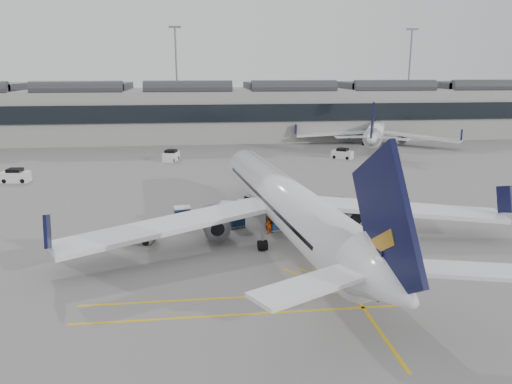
{
  "coord_description": "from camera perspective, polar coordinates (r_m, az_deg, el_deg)",
  "views": [
    {
      "loc": [
        -0.73,
        -41.76,
        15.47
      ],
      "look_at": [
        4.83,
        4.11,
        4.0
      ],
      "focal_mm": 35.0,
      "sensor_mm": 36.0,
      "label": 1
    }
  ],
  "objects": [
    {
      "name": "light_masts",
      "position": [
        127.76,
        -7.54,
        13.39
      ],
      "size": [
        113.0,
        0.6,
        25.45
      ],
      "color": "slate",
      "rests_on": "ground"
    },
    {
      "name": "ground",
      "position": [
        44.54,
        -5.57,
        -6.45
      ],
      "size": [
        220.0,
        220.0,
        0.0
      ],
      "primitive_type": "plane",
      "color": "gray",
      "rests_on": "ground"
    },
    {
      "name": "airliner_far",
      "position": [
        107.12,
        13.54,
        6.8
      ],
      "size": [
        31.13,
        34.41,
        9.73
      ],
      "rotation": [
        0.0,
        0.0,
        -0.4
      ],
      "color": "white",
      "rests_on": "ground"
    },
    {
      "name": "ramp_agent_b",
      "position": [
        48.06,
        1.35,
        -3.68
      ],
      "size": [
        1.13,
        1.05,
        1.85
      ],
      "primitive_type": "imported",
      "rotation": [
        0.0,
        0.0,
        3.66
      ],
      "color": "#FF5E0D",
      "rests_on": "ground"
    },
    {
      "name": "service_van_right",
      "position": [
        89.37,
        9.84,
        4.31
      ],
      "size": [
        3.96,
        3.56,
        1.84
      ],
      "rotation": [
        0.0,
        0.0,
        -0.63
      ],
      "color": "white",
      "rests_on": "ground"
    },
    {
      "name": "safety_cone_nose",
      "position": [
        63.42,
        4.43,
        0.01
      ],
      "size": [
        0.36,
        0.36,
        0.49
      ],
      "primitive_type": "cone",
      "color": "#F24C0A",
      "rests_on": "ground"
    },
    {
      "name": "terminal",
      "position": [
        114.07,
        -6.61,
        9.16
      ],
      "size": [
        200.0,
        20.45,
        12.4
      ],
      "color": "#9E9E99",
      "rests_on": "ground"
    },
    {
      "name": "airliner_main",
      "position": [
        45.53,
        3.58,
        -1.33
      ],
      "size": [
        40.74,
        44.74,
        11.91
      ],
      "rotation": [
        0.0,
        0.0,
        0.12
      ],
      "color": "white",
      "rests_on": "ground"
    },
    {
      "name": "service_van_mid",
      "position": [
        87.21,
        -9.68,
        4.1
      ],
      "size": [
        2.88,
        4.11,
        1.91
      ],
      "rotation": [
        0.0,
        0.0,
        1.27
      ],
      "color": "white",
      "rests_on": "ground"
    },
    {
      "name": "belt_loader",
      "position": [
        55.31,
        -0.81,
        -1.76
      ],
      "size": [
        4.25,
        1.68,
        1.71
      ],
      "rotation": [
        0.0,
        0.0,
        -0.09
      ],
      "color": "beige",
      "rests_on": "ground"
    },
    {
      "name": "ramp_agent_a",
      "position": [
        48.93,
        1.79,
        -3.29
      ],
      "size": [
        0.83,
        0.69,
        1.96
      ],
      "primitive_type": "imported",
      "rotation": [
        0.0,
        0.0,
        0.37
      ],
      "color": "orange",
      "rests_on": "ground"
    },
    {
      "name": "baggage_cart_a",
      "position": [
        48.9,
        2.37,
        -3.26
      ],
      "size": [
        2.19,
        2.0,
        1.9
      ],
      "rotation": [
        0.0,
        0.0,
        0.34
      ],
      "color": "gray",
      "rests_on": "ground"
    },
    {
      "name": "apron_markings",
      "position": [
        55.07,
        4.61,
        -2.41
      ],
      "size": [
        0.25,
        60.0,
        0.01
      ],
      "primitive_type": "cube",
      "color": "gold",
      "rests_on": "ground"
    },
    {
      "name": "baggage_cart_d",
      "position": [
        51.32,
        -8.41,
        -2.61
      ],
      "size": [
        1.89,
        1.62,
        1.83
      ],
      "rotation": [
        0.0,
        0.0,
        0.11
      ],
      "color": "gray",
      "rests_on": "ground"
    },
    {
      "name": "safety_cone_engine",
      "position": [
        53.11,
        6.21,
        -2.77
      ],
      "size": [
        0.4,
        0.4,
        0.55
      ],
      "primitive_type": "cone",
      "color": "#F24C0A",
      "rests_on": "ground"
    },
    {
      "name": "baggage_cart_c",
      "position": [
        49.91,
        -2.32,
        -3.03
      ],
      "size": [
        1.99,
        1.82,
        1.7
      ],
      "rotation": [
        0.0,
        0.0,
        0.36
      ],
      "color": "gray",
      "rests_on": "ground"
    },
    {
      "name": "service_van_left",
      "position": [
        77.43,
        -25.79,
        1.66
      ],
      "size": [
        3.88,
        2.18,
        1.92
      ],
      "rotation": [
        0.0,
        0.0,
        -0.09
      ],
      "color": "white",
      "rests_on": "ground"
    },
    {
      "name": "pushback_tug",
      "position": [
        46.91,
        -13.34,
        -4.81
      ],
      "size": [
        3.14,
        2.36,
        1.57
      ],
      "rotation": [
        0.0,
        0.0,
        -0.26
      ],
      "color": "#57584B",
      "rests_on": "ground"
    },
    {
      "name": "baggage_cart_b",
      "position": [
        53.02,
        -3.28,
        -2.01
      ],
      "size": [
        1.97,
        1.79,
        1.72
      ],
      "rotation": [
        0.0,
        0.0,
        -0.32
      ],
      "color": "gray",
      "rests_on": "ground"
    }
  ]
}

